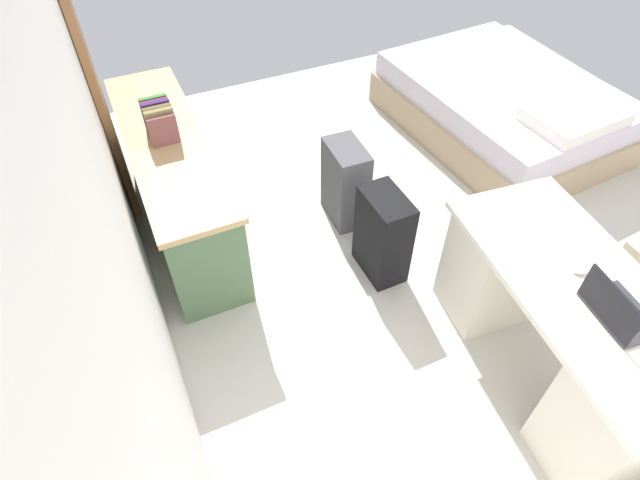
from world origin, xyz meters
name	(u,v)px	position (x,y,z in m)	size (l,w,h in m)	color
ground_plane	(452,233)	(0.00, 0.00, 0.00)	(5.18, 5.18, 0.00)	beige
wall_back	(87,150)	(0.00, 2.06, 1.35)	(4.18, 0.10, 2.69)	white
door_wooden	(86,58)	(1.54, 1.98, 1.02)	(0.88, 0.05, 2.04)	#936038
desk	(559,329)	(-1.09, 0.19, 0.39)	(1.50, 0.82, 0.75)	silver
credenza	(177,183)	(0.89, 1.68, 0.36)	(1.80, 0.48, 0.72)	#4C6B47
bed	(502,107)	(0.89, -1.07, 0.24)	(1.99, 1.52, 0.58)	tan
suitcase_black	(383,235)	(-0.06, 0.63, 0.31)	(0.36, 0.22, 0.61)	black
suitcase_spare_grey	(345,184)	(0.49, 0.61, 0.30)	(0.36, 0.22, 0.60)	#4C4C51
laptop	(617,310)	(-1.27, 0.21, 0.79)	(0.33, 0.25, 0.21)	#333338
computer_mouse	(583,269)	(-1.02, 0.14, 0.76)	(0.06, 0.10, 0.03)	white
book_row	(160,121)	(0.92, 1.68, 0.83)	(0.23, 0.17, 0.23)	brown
figurine_small	(151,104)	(1.23, 1.68, 0.78)	(0.08, 0.08, 0.11)	gold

